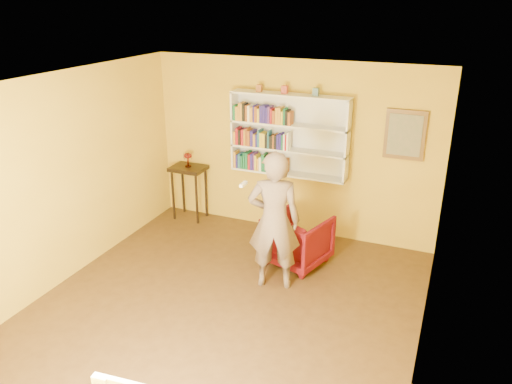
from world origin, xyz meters
TOP-DOWN VIEW (x-y plane):
  - room_shell at (0.00, 0.00)m, footprint 5.30×5.80m
  - bookshelf at (0.00, 2.41)m, footprint 1.80×0.29m
  - books_row_lower at (-0.43, 2.30)m, footprint 0.86×0.19m
  - books_row_middle at (-0.43, 2.30)m, footprint 0.89×0.19m
  - books_row_upper at (-0.41, 2.30)m, footprint 0.91×0.19m
  - ornament_left at (-0.48, 2.35)m, footprint 0.08×0.08m
  - ornament_centre at (-0.08, 2.35)m, footprint 0.08×0.08m
  - ornament_right at (0.39, 2.35)m, footprint 0.08×0.08m
  - framed_painting at (1.65, 2.46)m, footprint 0.55×0.05m
  - console_table at (-1.70, 2.25)m, footprint 0.56×0.43m
  - ruby_lustre at (-1.70, 2.25)m, footprint 0.15×0.14m
  - armchair at (0.46, 1.49)m, footprint 0.97×0.98m
  - person at (0.35, 0.82)m, footprint 0.76×0.61m
  - game_remote at (0.11, 0.43)m, footprint 0.04×0.15m

SIDE VIEW (x-z plane):
  - armchair at x=0.46m, z-range 0.00..0.72m
  - console_table at x=-1.70m, z-range 0.30..1.21m
  - person at x=0.35m, z-range 0.00..1.82m
  - room_shell at x=0.00m, z-range -0.42..2.46m
  - ruby_lustre at x=-1.70m, z-range 0.97..1.20m
  - books_row_lower at x=-0.43m, z-range 1.00..1.27m
  - game_remote at x=0.11m, z-range 1.49..1.53m
  - books_row_middle at x=-0.43m, z-range 1.38..1.64m
  - bookshelf at x=0.00m, z-range 0.98..2.21m
  - framed_painting at x=1.65m, z-range 1.40..2.10m
  - books_row_upper at x=-0.41m, z-range 1.76..2.03m
  - ornament_left at x=-0.48m, z-range 2.21..2.32m
  - ornament_right at x=0.39m, z-range 2.21..2.33m
  - ornament_centre at x=-0.08m, z-range 2.21..2.33m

